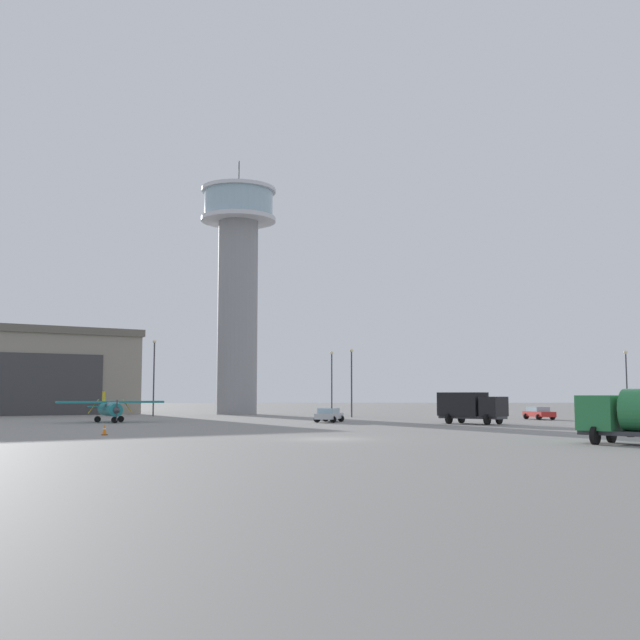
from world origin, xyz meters
TOP-DOWN VIEW (x-y plane):
  - ground_plane at (0.00, 0.00)m, footprint 400.00×400.00m
  - control_tower at (-11.54, 58.84)m, footprint 10.41×10.41m
  - hangar at (-40.41, 61.25)m, footprint 31.88×30.34m
  - airplane_teal at (-20.95, 28.46)m, footprint 9.88×7.87m
  - truck_box_black at (13.62, 23.87)m, footprint 6.26×5.86m
  - car_red at (23.53, 36.45)m, footprint 2.86×4.46m
  - car_silver at (0.57, 28.63)m, footprint 3.08×4.86m
  - light_post_west at (-21.10, 49.83)m, footprint 0.44×0.44m
  - light_post_east at (1.44, 54.83)m, footprint 0.44×0.44m
  - light_post_north at (36.53, 44.59)m, footprint 0.44×0.44m
  - light_post_centre at (3.59, 44.94)m, footprint 0.44×0.44m
  - traffic_cone_near_left at (19.46, 1.97)m, footprint 0.36×0.36m
  - traffic_cone_near_right at (-15.02, 4.54)m, footprint 0.36×0.36m

SIDE VIEW (x-z plane):
  - ground_plane at x=0.00m, z-range 0.00..0.00m
  - traffic_cone_near_left at x=19.46m, z-range 0.00..0.70m
  - traffic_cone_near_right at x=-15.02m, z-range -0.01..0.72m
  - car_red at x=23.53m, z-range 0.05..1.42m
  - car_silver at x=0.57m, z-range 0.06..1.43m
  - airplane_teal at x=-20.95m, z-range -0.10..2.93m
  - truck_box_black at x=13.62m, z-range 0.18..3.09m
  - light_post_north at x=36.53m, z-range 0.81..8.80m
  - light_post_centre at x=3.59m, z-range 0.82..9.02m
  - light_post_east at x=1.44m, z-range 0.82..9.27m
  - light_post_west at x=-21.10m, z-range 0.85..10.47m
  - hangar at x=-40.41m, z-range 0.02..11.72m
  - control_tower at x=-11.54m, z-range 1.22..36.78m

